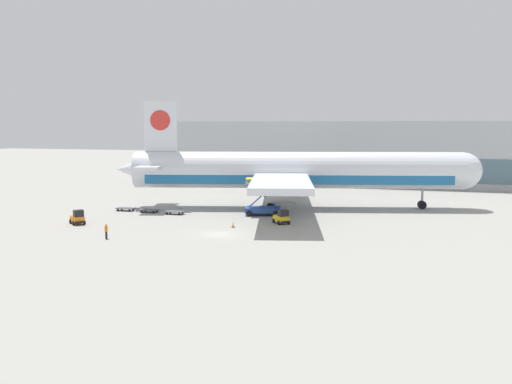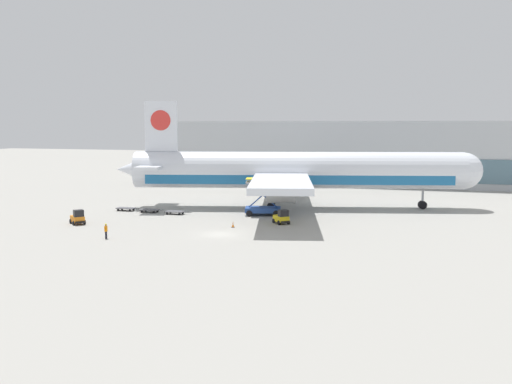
# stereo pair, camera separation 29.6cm
# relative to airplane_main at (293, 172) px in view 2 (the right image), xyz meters

# --- Properties ---
(ground_plane) EXTENTS (400.00, 400.00, 0.00)m
(ground_plane) POSITION_rel_airplane_main_xyz_m (-3.29, -24.02, -5.84)
(ground_plane) COLOR #9E9B93
(terminal_building) EXTENTS (90.00, 18.20, 14.00)m
(terminal_building) POSITION_rel_airplane_main_xyz_m (1.90, 43.44, 1.15)
(terminal_building) COLOR #B2B7BC
(terminal_building) RESTS_ON ground_plane
(airplane_main) EXTENTS (56.99, 48.48, 17.00)m
(airplane_main) POSITION_rel_airplane_main_xyz_m (0.00, 0.00, 0.00)
(airplane_main) COLOR silver
(airplane_main) RESTS_ON ground_plane
(scissor_lift_loader) EXTENTS (5.78, 4.44, 5.45)m
(scissor_lift_loader) POSITION_rel_airplane_main_xyz_m (-2.52, -8.19, -3.77)
(scissor_lift_loader) COLOR #284C99
(scissor_lift_loader) RESTS_ON ground_plane
(baggage_tug_foreground) EXTENTS (2.78, 2.69, 2.00)m
(baggage_tug_foreground) POSITION_rel_airplane_main_xyz_m (-24.07, -23.02, -4.96)
(baggage_tug_foreground) COLOR orange
(baggage_tug_foreground) RESTS_ON ground_plane
(baggage_tug_mid) EXTENTS (2.69, 2.78, 2.00)m
(baggage_tug_mid) POSITION_rel_airplane_main_xyz_m (2.05, -14.73, -4.96)
(baggage_tug_mid) COLOR yellow
(baggage_tug_mid) RESTS_ON ground_plane
(baggage_dolly_lead) EXTENTS (3.73, 1.62, 0.48)m
(baggage_dolly_lead) POSITION_rel_airplane_main_xyz_m (-23.99, -10.53, -5.45)
(baggage_dolly_lead) COLOR #56565B
(baggage_dolly_lead) RESTS_ON ground_plane
(baggage_dolly_second) EXTENTS (3.73, 1.62, 0.48)m
(baggage_dolly_second) POSITION_rel_airplane_main_xyz_m (-19.69, -10.93, -5.45)
(baggage_dolly_second) COLOR #56565B
(baggage_dolly_second) RESTS_ON ground_plane
(baggage_dolly_third) EXTENTS (3.73, 1.62, 0.48)m
(baggage_dolly_third) POSITION_rel_airplane_main_xyz_m (-15.24, -11.43, -5.45)
(baggage_dolly_third) COLOR #56565B
(baggage_dolly_third) RESTS_ON ground_plane
(ground_crew_near) EXTENTS (0.23, 0.57, 1.81)m
(ground_crew_near) POSITION_rel_airplane_main_xyz_m (-15.11, -30.50, -4.77)
(ground_crew_near) COLOR black
(ground_crew_near) RESTS_ON ground_plane
(traffic_cone_near) EXTENTS (0.40, 0.40, 0.76)m
(traffic_cone_near) POSITION_rel_airplane_main_xyz_m (-3.35, -19.13, -5.47)
(traffic_cone_near) COLOR black
(traffic_cone_near) RESTS_ON ground_plane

